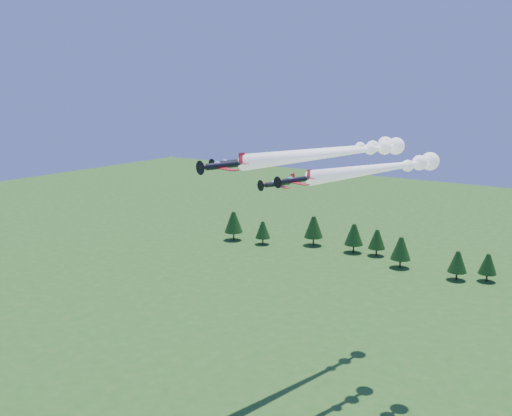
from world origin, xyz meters
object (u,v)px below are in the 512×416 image
Objects in this scene: plane_left at (335,150)px; plane_right at (389,167)px; plane_lead at (341,152)px; plane_slot at (277,184)px.

plane_right is at bearing -20.99° from plane_left.
plane_left reaches higher than plane_right.
plane_right is (9.27, 1.30, -2.34)m from plane_lead.
plane_lead is 0.96× the size of plane_left.
plane_lead reaches higher than plane_slot.
plane_lead is 9.65m from plane_right.
plane_right is 5.22× the size of plane_slot.
plane_right reaches higher than plane_slot.
plane_left is at bearing 162.22° from plane_right.
plane_lead is at bearing -45.46° from plane_left.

